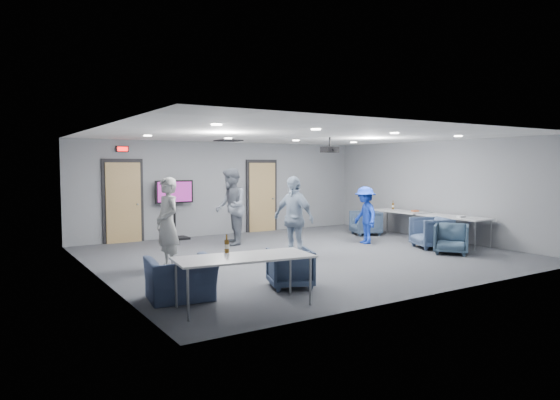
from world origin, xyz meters
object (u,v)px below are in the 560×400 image
person_d (365,215)px  tv_stand (175,206)px  person_a (167,224)px  table_front_left (244,259)px  person_c (293,218)px  projector (330,149)px  bottle_right (393,206)px  person_b (231,207)px  bottle_front (227,246)px  chair_right_c (451,239)px  chair_right_b (431,233)px  table_right_a (399,212)px  chair_front_a (290,268)px  chair_front_b (181,279)px  table_right_b (454,218)px  chair_right_a (366,223)px

person_d → tv_stand: tv_stand is taller
person_a → table_front_left: (0.05, -3.03, -0.21)m
person_c → projector: bearing=97.3°
table_front_left → bottle_right: bottle_right is taller
person_a → person_b: size_ratio=0.92×
person_b → table_front_left: person_b is taller
bottle_front → chair_right_c: bearing=7.9°
person_b → bottle_right: person_b is taller
chair_right_b → bottle_right: size_ratio=3.15×
chair_right_b → table_right_a: bearing=176.2°
chair_front_a → projector: 4.32m
chair_right_b → tv_stand: bearing=-114.0°
person_a → chair_right_b: (6.34, -0.99, -0.52)m
person_b → bottle_front: 5.31m
projector → chair_front_b: bearing=-155.6°
bottle_front → tv_stand: 6.55m
bottle_front → projector: projector is taller
person_b → table_right_a: 4.94m
tv_stand → person_d: bearing=-40.1°
person_a → table_right_b: person_a is taller
chair_front_a → bottle_right: 7.24m
table_right_b → chair_right_b: bearing=90.7°
bottle_right → person_d: bearing=-154.2°
person_a → bottle_front: (-0.03, -2.64, -0.07)m
bottle_right → table_right_b: bearing=-94.7°
person_d → table_right_a: (1.75, 0.50, -0.06)m
chair_right_a → table_right_b: 2.69m
person_b → bottle_right: 5.04m
person_b → person_d: size_ratio=1.33×
table_right_b → bottle_front: bottle_front is taller
chair_right_b → table_front_left: chair_right_b is taller
person_a → chair_right_a: (6.55, 1.61, -0.54)m
person_a → bottle_front: bearing=-6.7°
chair_right_a → bottle_right: (0.84, -0.26, 0.47)m
person_d → bottle_front: size_ratio=5.33×
chair_front_a → bottle_front: size_ratio=2.57×
chair_front_b → table_front_left: size_ratio=0.48×
chair_front_b → projector: (4.63, 2.32, 2.08)m
person_b → projector: projector is taller
chair_right_a → chair_front_b: bearing=-41.0°
table_right_b → bottle_front: (-7.23, -1.66, 0.15)m
person_d → table_front_left: bearing=-43.1°
chair_front_b → bottle_right: 8.75m
bottle_front → tv_stand: tv_stand is taller
chair_front_b → table_front_left: bearing=135.5°
chair_right_b → chair_right_a: bearing=-164.2°
chair_right_c → bottle_front: 6.21m
chair_right_a → table_front_left: table_front_left is taller
person_c → chair_front_a: (-1.38, -1.96, -0.58)m
chair_right_a → person_b: bearing=-75.5°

